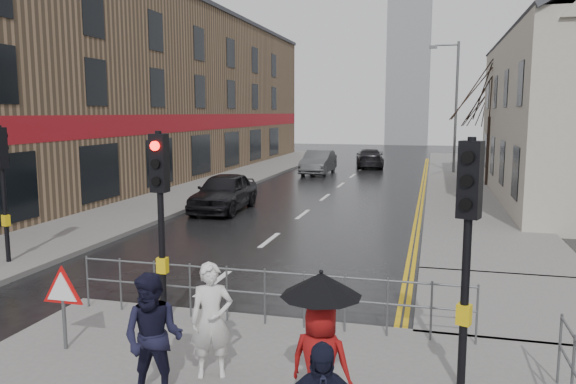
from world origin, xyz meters
The scene contains 20 objects.
ground centered at (0.00, 0.00, 0.00)m, with size 120.00×120.00×0.00m, color black.
left_pavement centered at (-6.50, 23.00, 0.07)m, with size 4.00×44.00×0.14m, color #605E5B.
right_pavement centered at (6.50, 25.00, 0.07)m, with size 4.00×40.00×0.14m, color #605E5B.
pavement_bridge_right centered at (6.50, 3.00, 0.07)m, with size 4.00×4.20×0.14m, color #605E5B.
building_left_terrace centered at (-12.00, 22.00, 5.00)m, with size 8.00×42.00×10.00m, color #876B4E.
church_tower centered at (1.50, 62.00, 9.00)m, with size 5.00×5.00×18.00m, color gray.
traffic_signal_near_left centered at (0.20, 0.20, 2.46)m, with size 0.28×0.27×3.40m.
traffic_signal_near_right centered at (5.20, -1.00, 2.46)m, with size 0.34×0.33×3.40m.
traffic_signal_far_left centered at (-5.50, 3.00, 2.46)m, with size 0.34×0.33×3.40m.
guard_railing_front centered at (1.95, 0.60, 0.86)m, with size 7.14×0.04×1.00m.
warning_sign centered at (-0.80, -1.21, 1.04)m, with size 0.80×0.07×1.35m.
street_lamp centered at (5.82, 28.00, 4.71)m, with size 1.83×0.25×8.00m.
tree_near centered at (7.50, 22.00, 5.14)m, with size 2.40×2.40×6.58m.
tree_far centered at (8.00, 30.00, 4.42)m, with size 2.40×2.40×5.64m.
pedestrian_a centered at (1.80, -1.48, 0.96)m, with size 0.60×0.39×1.64m, color silver.
pedestrian_b centered at (1.35, -2.31, 0.99)m, with size 0.82×0.64×1.69m, color black.
pedestrian_with_umbrella centered at (3.53, -2.34, 1.21)m, with size 0.96×0.96×1.88m.
car_parked centered at (-3.19, 12.00, 0.75)m, with size 1.77×4.39×1.50m, color black.
car_mid centered at (-2.26, 26.09, 0.74)m, with size 1.57×4.50×1.48m, color #45484A.
car_far centered at (0.41, 31.09, 0.67)m, with size 1.87×4.59×1.33m, color black.
Camera 1 is at (4.73, -8.49, 3.84)m, focal length 35.00 mm.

